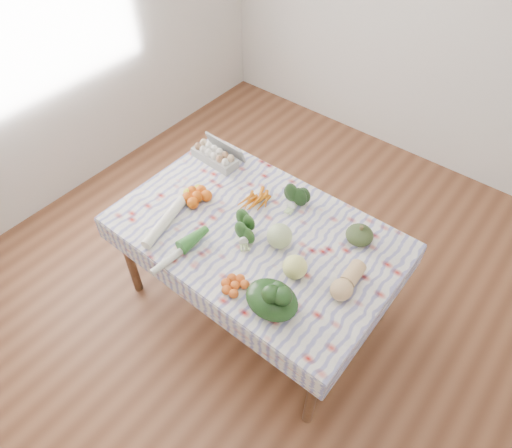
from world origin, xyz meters
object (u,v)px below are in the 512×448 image
grapefruit (295,267)px  kabocha_squash (360,235)px  dining_table (256,240)px  cabbage (280,236)px  butternut_squash (348,280)px  egg_carton (214,156)px

grapefruit → kabocha_squash: bearing=70.8°
dining_table → cabbage: (0.17, 0.00, 0.16)m
dining_table → butternut_squash: bearing=-0.8°
egg_carton → butternut_squash: bearing=-12.1°
grapefruit → cabbage: bearing=148.0°
dining_table → butternut_squash: butternut_squash is taller
butternut_squash → grapefruit: bearing=-160.5°
grapefruit → dining_table: bearing=161.8°
dining_table → egg_carton: 0.71m
dining_table → kabocha_squash: 0.61m
dining_table → butternut_squash: (0.62, -0.01, 0.14)m
kabocha_squash → egg_carton: bearing=179.4°
egg_carton → kabocha_squash: 1.12m
kabocha_squash → cabbage: bearing=-138.0°
dining_table → kabocha_squash: size_ratio=10.12×
egg_carton → butternut_squash: 1.28m
egg_carton → cabbage: size_ratio=2.31×
egg_carton → grapefruit: (0.98, -0.44, 0.02)m
butternut_squash → grapefruit: size_ratio=1.91×
grapefruit → butternut_squash: bearing=22.9°
cabbage → butternut_squash: 0.45m
cabbage → butternut_squash: size_ratio=0.57×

